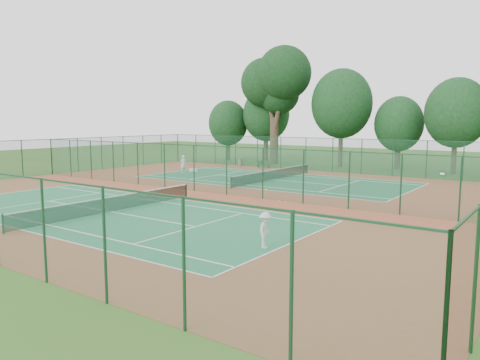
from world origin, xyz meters
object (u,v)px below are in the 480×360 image
object	(u,v)px
player_near	(265,230)
kit_bag	(194,170)
trash_bin	(240,162)
big_tree	(276,81)
player_far	(183,164)
bench	(263,164)

from	to	relation	value
player_near	kit_bag	world-z (taller)	player_near
trash_bin	big_tree	xyz separation A→B (m)	(1.77, 4.96, 9.43)
player_far	trash_bin	bearing A→B (deg)	-177.10
player_far	kit_bag	world-z (taller)	player_far
big_tree	player_far	bearing A→B (deg)	-99.25
player_near	bench	xyz separation A→B (m)	(-17.68, 27.37, -0.35)
player_near	bench	size ratio (longest dim) A/B	1.09
bench	big_tree	xyz separation A→B (m)	(-1.68, 5.38, 9.44)
kit_bag	trash_bin	bearing A→B (deg)	66.36
player_near	player_far	size ratio (longest dim) A/B	0.87
player_near	big_tree	distance (m)	39.11
player_near	trash_bin	bearing A→B (deg)	21.37
player_near	player_far	world-z (taller)	player_far
kit_bag	big_tree	distance (m)	15.96
player_far	trash_bin	distance (m)	9.18
bench	kit_bag	distance (m)	8.13
player_near	trash_bin	xyz separation A→B (m)	(-21.13, 27.79, -0.33)
player_far	bench	world-z (taller)	player_far
trash_bin	bench	bearing A→B (deg)	-6.94
player_far	big_tree	bearing A→B (deg)	176.96
player_far	big_tree	world-z (taller)	big_tree
player_near	big_tree	bearing A→B (deg)	14.71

